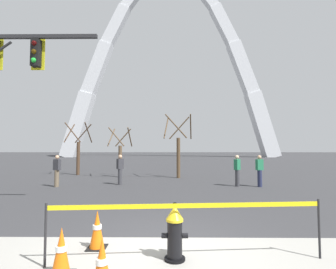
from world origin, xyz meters
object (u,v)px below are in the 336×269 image
Objects in this scene: traffic_cone_curb_edge at (97,230)px; pedestrian_near_trees at (57,171)px; monument_arch at (170,72)px; pedestrian_standing_center at (120,169)px; fire_hydrant at (175,233)px; traffic_cone_mid_sidewalk at (61,252)px; traffic_cone_by_hydrant at (102,265)px; pedestrian_walking_right at (260,171)px; pedestrian_walking_left at (237,170)px.

pedestrian_near_trees reaches higher than traffic_cone_curb_edge.
monument_arch is 30.13× the size of pedestrian_standing_center.
pedestrian_near_trees is at bearing -165.45° from pedestrian_standing_center.
traffic_cone_mid_sidewalk is at bearing -161.93° from fire_hydrant.
traffic_cone_by_hydrant is 0.46× the size of pedestrian_near_trees.
pedestrian_walking_right is at bearing -5.47° from pedestrian_standing_center.
monument_arch reaches higher than pedestrian_standing_center.
traffic_cone_mid_sidewalk is 55.43m from monument_arch.
traffic_cone_mid_sidewalk is at bearing -102.81° from traffic_cone_curb_edge.
traffic_cone_curb_edge is at bearing -91.40° from monument_arch.
monument_arch reaches higher than pedestrian_walking_left.
pedestrian_near_trees is at bearing 118.86° from traffic_cone_curb_edge.
traffic_cone_mid_sidewalk and traffic_cone_curb_edge have the same top height.
pedestrian_walking_right is 1.00× the size of pedestrian_near_trees.
pedestrian_walking_left is 6.14m from pedestrian_standing_center.
fire_hydrant reaches higher than traffic_cone_curb_edge.
traffic_cone_curb_edge is 8.74m from pedestrian_standing_center.
monument_arch is 30.13× the size of pedestrian_near_trees.
traffic_cone_by_hydrant is (-1.00, -1.00, -0.11)m from fire_hydrant.
traffic_cone_by_hydrant is at bearing -30.13° from traffic_cone_mid_sidewalk.
pedestrian_standing_center is 1.00× the size of pedestrian_walking_right.
fire_hydrant reaches higher than traffic_cone_mid_sidewalk.
monument_arch is (-0.25, 51.61, 18.55)m from fire_hydrant.
pedestrian_near_trees is (-4.82, 9.33, 0.46)m from traffic_cone_by_hydrant.
pedestrian_standing_center is (-1.77, 10.12, 0.46)m from traffic_cone_by_hydrant.
traffic_cone_mid_sidewalk is at bearing -124.41° from pedestrian_walking_right.
traffic_cone_mid_sidewalk is (-0.74, 0.43, 0.00)m from traffic_cone_by_hydrant.
fire_hydrant is 9.53m from pedestrian_walking_right.
traffic_cone_mid_sidewalk is at bearing -119.01° from pedestrian_walking_left.
traffic_cone_mid_sidewalk is 10.92m from pedestrian_walking_right.
pedestrian_walking_left is 9.16m from pedestrian_near_trees.
pedestrian_walking_left is 1.00× the size of pedestrian_standing_center.
traffic_cone_by_hydrant is at bearing -135.15° from fire_hydrant.
pedestrian_near_trees is (-3.05, -0.79, 0.00)m from pedestrian_standing_center.
traffic_cone_by_hydrant is at bearing -119.92° from pedestrian_walking_right.
pedestrian_walking_left is 1.00× the size of pedestrian_near_trees.
traffic_cone_curb_edge is 0.46× the size of pedestrian_walking_right.
traffic_cone_curb_edge is at bearing -126.73° from pedestrian_walking_right.
pedestrian_walking_left is (5.08, 9.16, 0.46)m from traffic_cone_mid_sidewalk.
pedestrian_near_trees is (-9.16, -0.26, 0.00)m from pedestrian_walking_left.
fire_hydrant is 1.58m from traffic_cone_curb_edge.
monument_arch is at bearing 88.60° from traffic_cone_curb_edge.
pedestrian_walking_left reaches higher than traffic_cone_curb_edge.
pedestrian_walking_left is at bearing -85.23° from monument_arch.
monument_arch is 47.27m from pedestrian_near_trees.
traffic_cone_by_hydrant is 1.00× the size of traffic_cone_curb_edge.
pedestrian_walking_left is at bearing 171.65° from pedestrian_walking_right.
pedestrian_walking_right is (4.43, 8.43, 0.35)m from fire_hydrant.
pedestrian_walking_left is (4.84, 8.10, 0.46)m from traffic_cone_curb_edge.
pedestrian_near_trees is (-4.32, 7.84, 0.46)m from traffic_cone_curb_edge.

